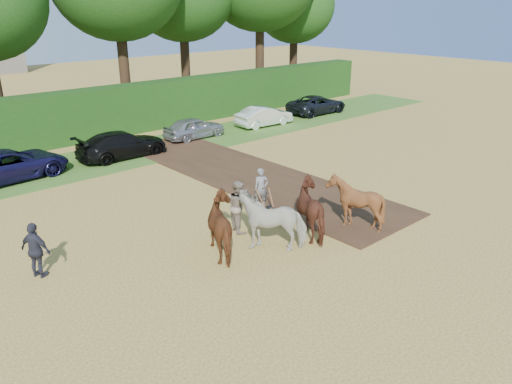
% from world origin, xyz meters
% --- Properties ---
extents(ground, '(120.00, 120.00, 0.00)m').
position_xyz_m(ground, '(0.00, 0.00, 0.00)').
color(ground, gold).
rests_on(ground, ground).
extents(earth_strip, '(4.50, 17.00, 0.05)m').
position_xyz_m(earth_strip, '(1.50, 7.00, 0.03)').
color(earth_strip, '#472D1C').
rests_on(earth_strip, ground).
extents(grass_verge, '(50.00, 5.00, 0.03)m').
position_xyz_m(grass_verge, '(0.00, 14.00, 0.01)').
color(grass_verge, '#38601E').
rests_on(grass_verge, ground).
extents(hedgerow, '(46.00, 1.60, 3.00)m').
position_xyz_m(hedgerow, '(0.00, 18.50, 1.50)').
color(hedgerow, '#14380F').
rests_on(hedgerow, ground).
extents(spectator_near, '(0.95, 1.10, 1.93)m').
position_xyz_m(spectator_near, '(-2.80, 2.46, 0.96)').
color(spectator_near, tan).
rests_on(spectator_near, ground).
extents(spectator_far, '(0.87, 1.12, 1.78)m').
position_xyz_m(spectator_far, '(-9.45, 3.99, 0.89)').
color(spectator_far, '#262733').
rests_on(spectator_far, ground).
extents(plough_team, '(6.87, 5.11, 1.98)m').
position_xyz_m(plough_team, '(-1.82, 0.66, 0.98)').
color(plough_team, maroon).
rests_on(plough_team, ground).
extents(parked_cars, '(35.99, 3.04, 1.45)m').
position_xyz_m(parked_cars, '(-0.13, 14.08, 0.70)').
color(parked_cars, '#A6AAAD').
rests_on(parked_cars, ground).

